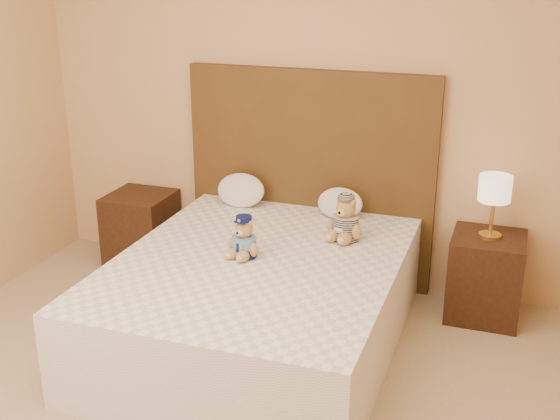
% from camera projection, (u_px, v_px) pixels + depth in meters
% --- Properties ---
extents(room_walls, '(4.04, 4.52, 2.72)m').
position_uv_depth(room_walls, '(192.00, 55.00, 2.99)').
color(room_walls, tan).
rests_on(room_walls, ground).
extents(bed, '(1.60, 2.00, 0.55)m').
position_uv_depth(bed, '(258.00, 301.00, 4.17)').
color(bed, white).
rests_on(bed, ground).
extents(headboard, '(1.75, 0.08, 1.50)m').
position_uv_depth(headboard, '(309.00, 177.00, 4.90)').
color(headboard, '#4F3517').
rests_on(headboard, ground).
extents(nightstand_left, '(0.45, 0.45, 0.55)m').
position_uv_depth(nightstand_left, '(141.00, 229.00, 5.26)').
color(nightstand_left, '#361E11').
rests_on(nightstand_left, ground).
extents(nightstand_right, '(0.45, 0.45, 0.55)m').
position_uv_depth(nightstand_right, '(485.00, 277.00, 4.49)').
color(nightstand_right, '#361E11').
rests_on(nightstand_right, ground).
extents(lamp, '(0.20, 0.20, 0.40)m').
position_uv_depth(lamp, '(495.00, 192.00, 4.29)').
color(lamp, gold).
rests_on(lamp, nightstand_right).
extents(teddy_police, '(0.26, 0.25, 0.25)m').
position_uv_depth(teddy_police, '(244.00, 237.00, 4.06)').
color(teddy_police, '#B07644').
rests_on(teddy_police, bed).
extents(teddy_prisoner, '(0.31, 0.30, 0.28)m').
position_uv_depth(teddy_prisoner, '(345.00, 218.00, 4.31)').
color(teddy_prisoner, '#B07644').
rests_on(teddy_prisoner, bed).
extents(pillow_left, '(0.35, 0.23, 0.25)m').
position_uv_depth(pillow_left, '(241.00, 189.00, 4.91)').
color(pillow_left, white).
rests_on(pillow_left, bed).
extents(pillow_right, '(0.31, 0.20, 0.22)m').
position_uv_depth(pillow_right, '(340.00, 202.00, 4.69)').
color(pillow_right, white).
rests_on(pillow_right, bed).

